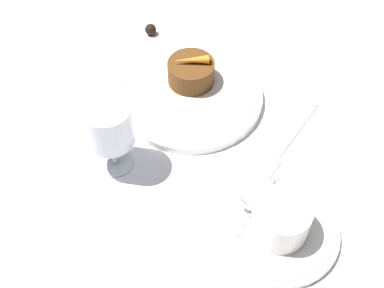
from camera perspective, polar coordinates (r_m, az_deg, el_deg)
ground_plane at (r=0.86m, az=-3.12°, el=2.88°), size 3.00×3.00×0.00m
dinner_plate at (r=0.88m, az=-0.15°, el=5.20°), size 0.24×0.24×0.01m
saucer at (r=0.74m, az=9.24°, el=-9.18°), size 0.16×0.16×0.01m
coffee_cup at (r=0.71m, az=9.40°, el=-7.86°), size 0.10×0.08×0.05m
spoon at (r=0.75m, az=6.36°, el=-7.11°), size 0.02×0.12×0.00m
wine_glass at (r=0.75m, az=-8.86°, el=1.77°), size 0.07×0.07×0.12m
fork at (r=0.83m, az=9.67°, el=-0.46°), size 0.02×0.19×0.01m
dessert_cake at (r=0.88m, az=0.11°, el=7.58°), size 0.08×0.08×0.04m
carrot_garnish at (r=0.87m, az=0.11°, el=8.84°), size 0.05×0.05×0.01m
chocolate_truffle at (r=1.01m, az=-4.44°, el=12.08°), size 0.02×0.02×0.02m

